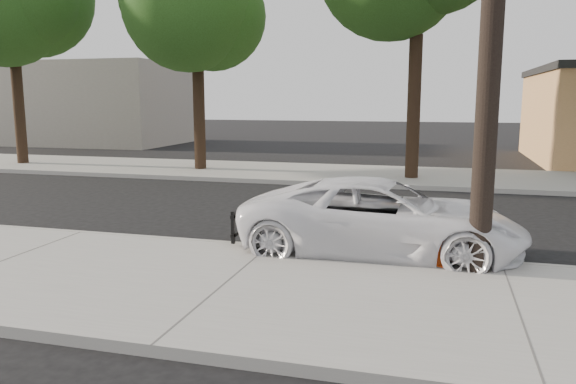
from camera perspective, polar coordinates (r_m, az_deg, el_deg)
The scene contains 9 objects.
ground at distance 12.36m, azimuth 1.06°, elevation -3.67°, with size 120.00×120.00×0.00m, color black.
near_sidewalk at distance 8.40m, azimuth -6.33°, elevation -9.59°, with size 90.00×4.40×0.15m, color gray.
far_sidewalk at distance 20.56m, azimuth 6.94°, elevation 1.75°, with size 90.00×5.00×0.15m, color gray.
curb_near at distance 10.38m, azimuth -1.83°, elevation -5.81°, with size 90.00×0.12×0.16m, color #9E9B93.
building_far at distance 39.12m, azimuth -20.81°, elevation 8.40°, with size 14.00×8.00×5.00m, color gray.
tree_a at distance 26.00m, azimuth -26.21°, elevation 16.75°, with size 4.65×4.50×9.00m.
tree_b at distance 21.85m, azimuth -8.97°, elevation 18.15°, with size 4.34×4.20×8.45m.
police_cruiser at distance 10.21m, azimuth 9.48°, elevation -2.61°, with size 2.31×5.01×1.39m, color white.
traffic_cone at distance 9.46m, azimuth 15.13°, elevation -5.17°, with size 0.46×0.46×0.67m.
Camera 1 is at (2.97, -11.66, 2.81)m, focal length 35.00 mm.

